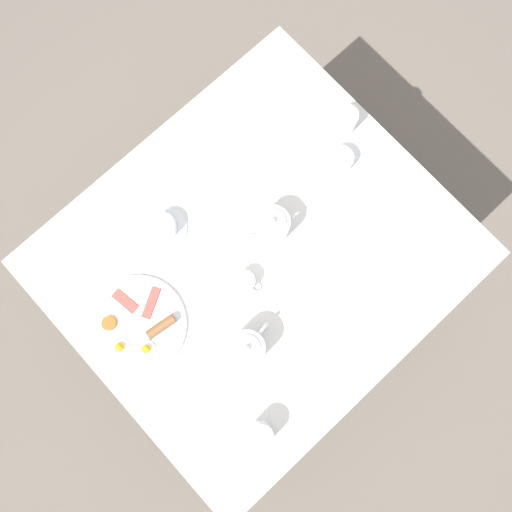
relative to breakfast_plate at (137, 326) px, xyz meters
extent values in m
plane|color=#70665B|center=(0.09, 0.43, -0.76)|extent=(8.00, 8.00, 0.00)
cube|color=silver|center=(0.09, 0.43, -0.02)|extent=(1.10, 1.24, 0.03)
cylinder|color=brown|center=(-0.41, -0.14, -0.40)|extent=(0.04, 0.04, 0.72)
cylinder|color=brown|center=(0.59, -0.14, -0.40)|extent=(0.04, 0.04, 0.72)
cylinder|color=brown|center=(-0.41, 0.99, -0.40)|extent=(0.04, 0.04, 0.72)
cylinder|color=brown|center=(0.59, 0.99, -0.40)|extent=(0.04, 0.04, 0.72)
cylinder|color=white|center=(0.00, 0.00, 0.00)|extent=(0.32, 0.32, 0.01)
cylinder|color=white|center=(0.02, -0.08, 0.01)|extent=(0.06, 0.06, 0.00)
sphere|color=yellow|center=(0.02, -0.08, 0.02)|extent=(0.03, 0.03, 0.03)
cylinder|color=white|center=(0.08, -0.02, 0.01)|extent=(0.06, 0.06, 0.00)
sphere|color=yellow|center=(0.08, -0.02, 0.02)|extent=(0.03, 0.03, 0.03)
cylinder|color=brown|center=(0.06, 0.06, 0.02)|extent=(0.04, 0.10, 0.03)
cube|color=#B74C42|center=(-0.02, 0.08, 0.01)|extent=(0.07, 0.10, 0.01)
cube|color=#B74C42|center=(-0.08, 0.02, 0.01)|extent=(0.09, 0.04, 0.01)
cylinder|color=#D16023|center=(-0.06, -0.06, 0.01)|extent=(0.05, 0.05, 0.01)
cylinder|color=white|center=(0.29, 0.21, 0.04)|extent=(0.11, 0.11, 0.10)
cylinder|color=white|center=(0.29, 0.21, 0.10)|extent=(0.08, 0.08, 0.01)
sphere|color=white|center=(0.29, 0.21, 0.11)|extent=(0.02, 0.02, 0.02)
cone|color=white|center=(0.30, 0.14, 0.05)|extent=(0.03, 0.06, 0.05)
torus|color=white|center=(0.28, 0.27, 0.04)|extent=(0.02, 0.08, 0.08)
cylinder|color=white|center=(0.06, 0.53, 0.04)|extent=(0.11, 0.11, 0.10)
cylinder|color=white|center=(0.06, 0.53, 0.10)|extent=(0.08, 0.08, 0.01)
sphere|color=white|center=(0.06, 0.53, 0.11)|extent=(0.02, 0.02, 0.02)
cone|color=white|center=(0.08, 0.60, 0.05)|extent=(0.04, 0.06, 0.05)
torus|color=white|center=(0.04, 0.47, 0.04)|extent=(0.04, 0.08, 0.08)
cylinder|color=white|center=(-0.18, 0.27, 0.00)|extent=(0.15, 0.15, 0.01)
cylinder|color=white|center=(-0.18, 0.27, 0.02)|extent=(0.09, 0.09, 0.05)
cylinder|color=brown|center=(-0.18, 0.27, 0.02)|extent=(0.08, 0.08, 0.04)
torus|color=white|center=(-0.21, 0.23, 0.02)|extent=(0.03, 0.04, 0.04)
cylinder|color=white|center=(0.04, 0.84, 0.00)|extent=(0.15, 0.15, 0.01)
cylinder|color=white|center=(0.04, 0.84, 0.02)|extent=(0.09, 0.09, 0.05)
cylinder|color=brown|center=(0.04, 0.84, 0.02)|extent=(0.08, 0.08, 0.04)
torus|color=white|center=(0.03, 0.80, 0.02)|extent=(0.02, 0.04, 0.04)
cylinder|color=white|center=(-0.04, 0.95, 0.04)|extent=(0.08, 0.08, 0.09)
cylinder|color=white|center=(0.50, 0.07, 0.03)|extent=(0.08, 0.08, 0.09)
cylinder|color=white|center=(0.13, 0.35, 0.02)|extent=(0.07, 0.07, 0.05)
torus|color=white|center=(0.16, 0.35, 0.02)|extent=(0.04, 0.01, 0.04)
cube|color=silver|center=(-0.23, 0.80, -0.01)|extent=(0.07, 0.17, 0.00)
cube|color=silver|center=(0.52, 0.78, -0.01)|extent=(0.10, 0.18, 0.00)
cube|color=silver|center=(0.53, 0.53, -0.01)|extent=(0.17, 0.06, 0.00)
cube|color=silver|center=(0.31, 0.83, -0.01)|extent=(0.10, 0.16, 0.00)
camera|label=1|loc=(0.28, 0.25, 1.59)|focal=35.00mm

